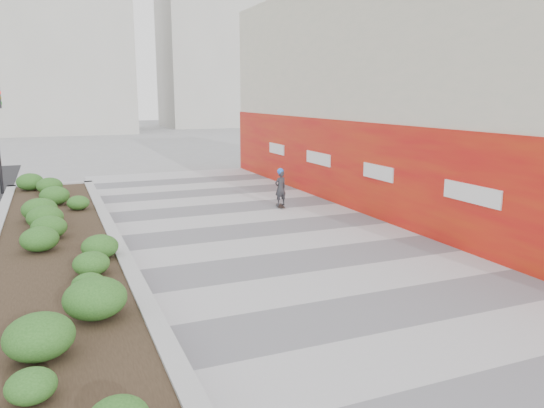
% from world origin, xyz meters
% --- Properties ---
extents(ground, '(160.00, 160.00, 0.00)m').
position_xyz_m(ground, '(0.00, 0.00, 0.00)').
color(ground, gray).
rests_on(ground, ground).
extents(walkway, '(8.00, 36.00, 0.01)m').
position_xyz_m(walkway, '(0.00, 3.00, 0.01)').
color(walkway, '#A8A8AD').
rests_on(walkway, ground).
extents(building, '(6.04, 24.08, 8.00)m').
position_xyz_m(building, '(6.98, 8.98, 3.98)').
color(building, silver).
rests_on(building, ground).
extents(planter, '(3.00, 18.00, 0.90)m').
position_xyz_m(planter, '(-5.50, 7.00, 0.42)').
color(planter, '#9E9EA0').
rests_on(planter, ground).
extents(distant_bldg_north_l, '(16.00, 12.00, 20.00)m').
position_xyz_m(distant_bldg_north_l, '(-5.00, 55.00, 10.00)').
color(distant_bldg_north_l, '#ADAAA3').
rests_on(distant_bldg_north_l, ground).
extents(distant_bldg_north_r, '(14.00, 10.00, 24.00)m').
position_xyz_m(distant_bldg_north_r, '(15.00, 60.00, 12.00)').
color(distant_bldg_north_r, '#ADAAA3').
rests_on(distant_bldg_north_r, ground).
extents(manhole_cover, '(0.44, 0.44, 0.01)m').
position_xyz_m(manhole_cover, '(0.50, 3.00, 0.00)').
color(manhole_cover, '#595654').
rests_on(manhole_cover, ground).
extents(skateboarder, '(0.51, 0.75, 1.39)m').
position_xyz_m(skateboarder, '(1.85, 10.80, 0.71)').
color(skateboarder, beige).
rests_on(skateboarder, ground).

